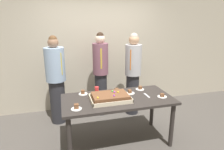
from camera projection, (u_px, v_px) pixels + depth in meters
name	position (u px, v px, depth m)	size (l,w,h in m)	color
ground_plane	(117.00, 141.00, 3.33)	(12.00, 12.00, 0.00)	#4C4742
interior_back_panel	(98.00, 43.00, 4.41)	(8.00, 0.12, 3.00)	#B2A893
party_table	(118.00, 104.00, 3.14)	(1.77, 0.86, 0.80)	#2D2826
sheet_cake	(110.00, 97.00, 3.02)	(0.62, 0.44, 0.12)	beige
plated_slice_near_left	(83.00, 93.00, 3.27)	(0.15, 0.15, 0.07)	white
plated_slice_near_right	(140.00, 89.00, 3.49)	(0.15, 0.15, 0.06)	white
plated_slice_far_left	(76.00, 108.00, 2.72)	(0.15, 0.15, 0.08)	white
plated_slice_far_right	(130.00, 92.00, 3.31)	(0.15, 0.15, 0.06)	white
plated_slice_center_front	(162.00, 96.00, 3.15)	(0.15, 0.15, 0.06)	white
plated_slice_center_back	(117.00, 91.00, 3.38)	(0.15, 0.15, 0.06)	white
drink_cup_nearest	(97.00, 89.00, 3.35)	(0.07, 0.07, 0.10)	red
cake_server_utensil	(147.00, 95.00, 3.21)	(0.03, 0.20, 0.01)	silver
person_serving_front	(101.00, 73.00, 4.09)	(0.32, 0.32, 1.78)	#28282D
person_green_shirt_behind	(133.00, 73.00, 4.11)	(0.34, 0.34, 1.76)	#28282D
person_striped_tie_right	(56.00, 80.00, 3.75)	(0.37, 0.37, 1.74)	#28282D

